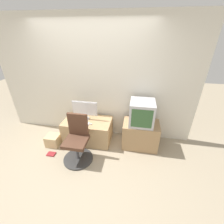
% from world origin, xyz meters
% --- Properties ---
extents(ground_plane, '(12.00, 12.00, 0.00)m').
position_xyz_m(ground_plane, '(0.00, 0.00, 0.00)').
color(ground_plane, tan).
extents(wall_back, '(4.40, 0.05, 2.60)m').
position_xyz_m(wall_back, '(0.00, 1.32, 1.30)').
color(wall_back, silver).
rests_on(wall_back, ground_plane).
extents(desk, '(1.05, 0.61, 0.52)m').
position_xyz_m(desk, '(-0.09, 0.94, 0.26)').
color(desk, tan).
rests_on(desk, ground_plane).
extents(side_stand, '(0.75, 0.49, 0.57)m').
position_xyz_m(side_stand, '(1.09, 0.94, 0.29)').
color(side_stand, '#A37F56').
rests_on(side_stand, ground_plane).
extents(main_monitor, '(0.56, 0.17, 0.43)m').
position_xyz_m(main_monitor, '(-0.15, 1.01, 0.74)').
color(main_monitor, silver).
rests_on(main_monitor, desk).
extents(keyboard, '(0.33, 0.11, 0.01)m').
position_xyz_m(keyboard, '(-0.17, 0.81, 0.52)').
color(keyboard, silver).
rests_on(keyboard, desk).
extents(mouse, '(0.05, 0.03, 0.03)m').
position_xyz_m(mouse, '(0.04, 0.80, 0.53)').
color(mouse, silver).
rests_on(mouse, desk).
extents(crt_tv, '(0.48, 0.48, 0.49)m').
position_xyz_m(crt_tv, '(1.07, 0.95, 0.82)').
color(crt_tv, '#B7B7BC').
rests_on(crt_tv, side_stand).
extents(office_chair, '(0.58, 0.58, 0.94)m').
position_xyz_m(office_chair, '(-0.11, 0.35, 0.38)').
color(office_chair, '#333333').
rests_on(office_chair, ground_plane).
extents(cardboard_box_lower, '(0.29, 0.27, 0.25)m').
position_xyz_m(cardboard_box_lower, '(-0.80, 0.62, 0.12)').
color(cardboard_box_lower, '#D1B27F').
rests_on(cardboard_box_lower, ground_plane).
extents(book, '(0.17, 0.12, 0.02)m').
position_xyz_m(book, '(-0.71, 0.32, 0.01)').
color(book, maroon).
rests_on(book, ground_plane).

